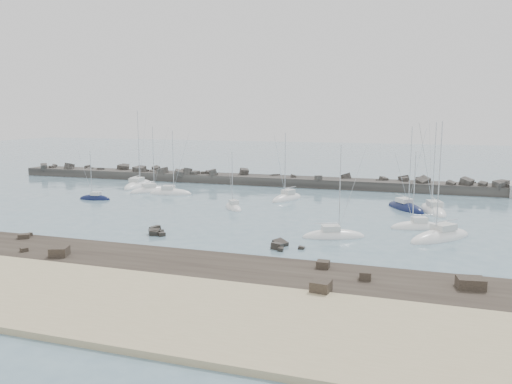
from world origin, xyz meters
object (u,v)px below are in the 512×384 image
at_px(sailboat_2, 95,199).
at_px(sailboat_10, 433,211).
at_px(sailboat_3, 151,191).
at_px(sailboat_4, 170,193).
at_px(sailboat_1, 138,186).
at_px(sailboat_9, 417,227).
at_px(sailboat_8, 406,208).
at_px(sailboat_11, 440,238).
at_px(sailboat_5, 233,208).
at_px(sailboat_7, 334,236).
at_px(sailboat_6, 287,199).

bearing_deg(sailboat_2, sailboat_10, 6.80).
distance_m(sailboat_3, sailboat_4, 5.44).
relative_size(sailboat_1, sailboat_2, 1.80).
bearing_deg(sailboat_9, sailboat_8, 97.55).
height_order(sailboat_9, sailboat_10, sailboat_10).
distance_m(sailboat_2, sailboat_8, 53.69).
relative_size(sailboat_1, sailboat_8, 1.20).
bearing_deg(sailboat_2, sailboat_4, 43.82).
height_order(sailboat_1, sailboat_11, sailboat_1).
distance_m(sailboat_5, sailboat_10, 31.47).
bearing_deg(sailboat_10, sailboat_7, -119.82).
height_order(sailboat_7, sailboat_11, sailboat_11).
relative_size(sailboat_2, sailboat_3, 0.69).
relative_size(sailboat_5, sailboat_7, 0.80).
bearing_deg(sailboat_7, sailboat_5, 143.23).
bearing_deg(sailboat_1, sailboat_7, -33.46).
bearing_deg(sailboat_6, sailboat_4, -177.48).
distance_m(sailboat_8, sailboat_11, 19.35).
distance_m(sailboat_5, sailboat_7, 23.17).
relative_size(sailboat_4, sailboat_6, 1.01).
bearing_deg(sailboat_5, sailboat_7, -36.77).
relative_size(sailboat_7, sailboat_9, 1.11).
bearing_deg(sailboat_9, sailboat_6, 143.58).
distance_m(sailboat_1, sailboat_2, 16.47).
height_order(sailboat_6, sailboat_10, sailboat_10).
xyz_separation_m(sailboat_10, sailboat_11, (0.49, -17.68, -0.00)).
height_order(sailboat_2, sailboat_6, sailboat_6).
height_order(sailboat_3, sailboat_6, sailboat_3).
bearing_deg(sailboat_11, sailboat_1, 155.17).
relative_size(sailboat_2, sailboat_7, 0.77).
distance_m(sailboat_4, sailboat_11, 51.94).
xyz_separation_m(sailboat_3, sailboat_4, (5.17, -1.70, 0.00)).
bearing_deg(sailboat_8, sailboat_11, -76.11).
relative_size(sailboat_5, sailboat_8, 0.70).
relative_size(sailboat_4, sailboat_10, 0.87).
relative_size(sailboat_5, sailboat_11, 0.64).
bearing_deg(sailboat_7, sailboat_9, 41.01).
xyz_separation_m(sailboat_6, sailboat_7, (12.48, -24.84, -0.02)).
height_order(sailboat_2, sailboat_9, sailboat_9).
bearing_deg(sailboat_2, sailboat_6, 17.96).
xyz_separation_m(sailboat_3, sailboat_10, (52.42, -4.48, 0.01)).
bearing_deg(sailboat_8, sailboat_3, 176.00).
bearing_deg(sailboat_8, sailboat_6, 172.52).
distance_m(sailboat_1, sailboat_3, 7.92).
bearing_deg(sailboat_4, sailboat_1, 148.72).
bearing_deg(sailboat_8, sailboat_2, -171.51).
bearing_deg(sailboat_4, sailboat_8, -2.23).
relative_size(sailboat_1, sailboat_6, 1.31).
bearing_deg(sailboat_6, sailboat_3, 178.56).
bearing_deg(sailboat_5, sailboat_3, 151.83).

